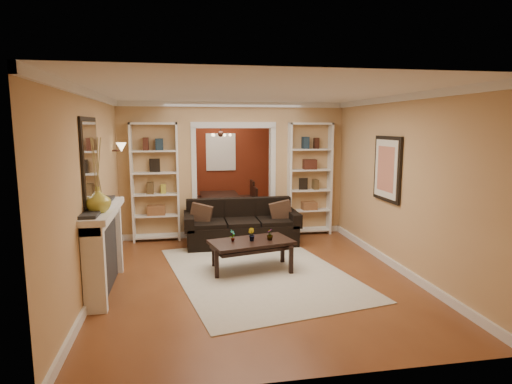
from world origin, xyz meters
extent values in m
plane|color=brown|center=(0.00, 0.00, 0.00)|extent=(8.00, 8.00, 0.00)
plane|color=white|center=(0.00, 0.00, 2.70)|extent=(8.00, 8.00, 0.00)
plane|color=tan|center=(0.00, 4.00, 1.35)|extent=(8.00, 0.00, 8.00)
plane|color=tan|center=(0.00, -4.00, 1.35)|extent=(8.00, 0.00, 8.00)
plane|color=tan|center=(-2.25, 0.00, 1.35)|extent=(0.00, 8.00, 8.00)
plane|color=tan|center=(2.25, 0.00, 1.35)|extent=(0.00, 8.00, 8.00)
cube|color=tan|center=(0.00, 1.20, 1.35)|extent=(4.50, 0.15, 2.70)
cube|color=maroon|center=(0.00, 3.97, 1.32)|extent=(4.44, 0.04, 2.64)
cube|color=#8CA5CC|center=(0.00, 3.93, 1.55)|extent=(0.78, 0.03, 0.98)
cube|color=beige|center=(0.08, -1.18, 0.01)|extent=(3.04, 3.82, 0.01)
cube|color=black|center=(0.05, 0.45, 0.42)|extent=(2.15, 0.93, 0.84)
cube|color=#4E3421|center=(-0.71, 0.43, 0.61)|extent=(0.41, 0.21, 0.39)
cube|color=#4E3421|center=(0.81, 0.43, 0.61)|extent=(0.41, 0.14, 0.40)
cube|color=black|center=(-0.01, -1.04, 0.24)|extent=(1.37, 0.95, 0.47)
imported|color=#336626|center=(-0.30, -1.04, 0.57)|extent=(0.11, 0.12, 0.19)
imported|color=#336626|center=(-0.01, -1.04, 0.57)|extent=(0.13, 0.14, 0.20)
imported|color=#336626|center=(0.28, -1.04, 0.56)|extent=(0.12, 0.12, 0.18)
cube|color=white|center=(-1.55, 1.03, 1.15)|extent=(0.90, 0.30, 2.30)
cube|color=white|center=(1.55, 1.03, 1.15)|extent=(0.90, 0.30, 2.30)
cube|color=white|center=(-2.09, -1.50, 0.58)|extent=(0.32, 1.70, 1.16)
imported|color=gold|center=(-2.09, -1.85, 1.32)|extent=(0.36, 0.36, 0.33)
cube|color=silver|center=(-2.23, -1.50, 1.80)|extent=(0.03, 0.95, 1.10)
cube|color=#FFE0A5|center=(-2.15, 0.55, 1.83)|extent=(0.18, 0.18, 0.22)
cube|color=black|center=(2.21, -1.00, 1.55)|extent=(0.04, 0.85, 1.05)
imported|color=black|center=(-0.11, 2.72, 0.29)|extent=(1.64, 0.92, 0.58)
cube|color=black|center=(-0.66, 2.42, 0.46)|extent=(0.50, 0.50, 0.92)
cube|color=black|center=(0.44, 2.42, 0.41)|extent=(0.48, 0.48, 0.83)
cube|color=black|center=(-0.66, 3.02, 0.47)|extent=(0.48, 0.48, 0.95)
cube|color=black|center=(0.44, 3.02, 0.46)|extent=(0.53, 0.53, 0.92)
cube|color=#3E231C|center=(0.00, 2.70, 2.02)|extent=(0.50, 0.50, 0.30)
camera|label=1|loc=(-1.06, -7.38, 2.24)|focal=30.00mm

